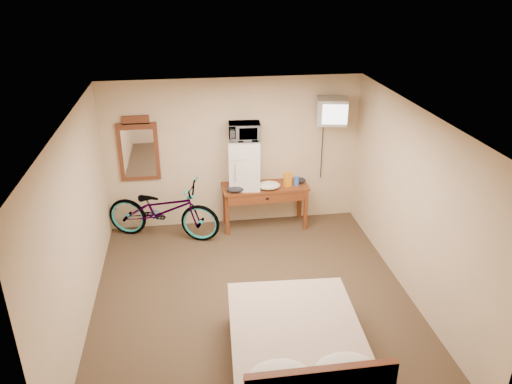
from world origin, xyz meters
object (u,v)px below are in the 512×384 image
wall_mirror (139,150)px  microwave (244,131)px  mini_fridge (245,164)px  blue_cup (297,181)px  crt_television (331,111)px  desk (265,193)px  bicycle (163,210)px  bed (298,352)px

wall_mirror → microwave: bearing=-7.7°
mini_fridge → blue_cup: 0.92m
crt_television → wall_mirror: (-3.06, 0.25, -0.58)m
desk → crt_television: size_ratio=2.33×
microwave → bicycle: size_ratio=0.26×
mini_fridge → blue_cup: bearing=-4.6°
desk → wall_mirror: (-2.01, 0.27, 0.77)m
desk → wall_mirror: bearing=172.2°
desk → bicycle: bicycle is taller
mini_fridge → microwave: bearing=56.3°
desk → bed: bed is taller
blue_cup → crt_television: bearing=4.7°
bed → desk: bearing=86.7°
blue_cup → wall_mirror: size_ratio=0.14×
mini_fridge → bicycle: size_ratio=0.44×
bicycle → bed: bicycle is taller
microwave → crt_television: (1.39, -0.02, 0.28)m
wall_mirror → bicycle: (0.33, -0.38, -0.91)m
wall_mirror → bed: wall_mirror is taller
mini_fridge → wall_mirror: size_ratio=0.75×
microwave → crt_television: crt_television is taller
blue_cup → crt_television: 1.27m
desk → microwave: microwave is taller
desk → blue_cup: 0.56m
desk → crt_television: crt_television is taller
crt_television → desk: bearing=-178.7°
bicycle → wall_mirror: bearing=59.1°
wall_mirror → desk: bearing=-7.8°
desk → microwave: bearing=172.0°
desk → mini_fridge: mini_fridge is taller
wall_mirror → crt_television: bearing=-4.7°
blue_cup → desk: bearing=177.7°
wall_mirror → bed: bearing=-63.6°
blue_cup → bicycle: bearing=-177.9°
bed → bicycle: bearing=114.4°
microwave → desk: bearing=-4.4°
mini_fridge → bed: mini_fridge is taller
mini_fridge → blue_cup: mini_fridge is taller
microwave → blue_cup: bearing=-0.9°
crt_television → mini_fridge: bearing=179.0°
desk → blue_cup: (0.52, -0.02, 0.19)m
mini_fridge → wall_mirror: 1.71m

